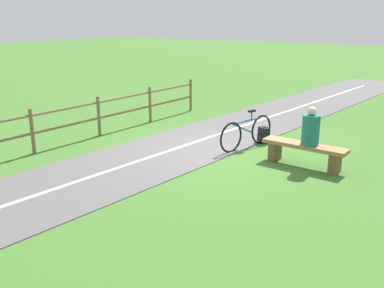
{
  "coord_description": "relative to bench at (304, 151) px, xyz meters",
  "views": [
    {
      "loc": [
        -5.0,
        8.38,
        3.02
      ],
      "look_at": [
        -1.39,
        2.92,
        1.09
      ],
      "focal_mm": 41.01,
      "sensor_mm": 36.0,
      "label": 1
    }
  ],
  "objects": [
    {
      "name": "ground_plane",
      "position": [
        2.18,
        0.07,
        -0.33
      ],
      "size": [
        80.0,
        80.0,
        0.0
      ],
      "primitive_type": "plane",
      "color": "#3D6B28"
    },
    {
      "name": "paved_path",
      "position": [
        3.31,
        4.07,
        -0.32
      ],
      "size": [
        6.64,
        36.05,
        0.02
      ],
      "primitive_type": "cube",
      "rotation": [
        0.0,
        0.0,
        -0.11
      ],
      "color": "#565454",
      "rests_on": "ground_plane"
    },
    {
      "name": "path_centre_line",
      "position": [
        3.31,
        4.07,
        -0.31
      ],
      "size": [
        3.76,
        31.8,
        0.0
      ],
      "primitive_type": "cube",
      "rotation": [
        0.0,
        0.0,
        -0.11
      ],
      "color": "silver",
      "rests_on": "paved_path"
    },
    {
      "name": "bench",
      "position": [
        0.0,
        0.0,
        0.0
      ],
      "size": [
        1.77,
        0.5,
        0.48
      ],
      "rotation": [
        0.0,
        0.0,
        -0.07
      ],
      "color": "#937047",
      "rests_on": "ground_plane"
    },
    {
      "name": "person_seated",
      "position": [
        -0.1,
        0.01,
        0.48
      ],
      "size": [
        0.38,
        0.38,
        0.79
      ],
      "rotation": [
        0.0,
        0.0,
        -0.07
      ],
      "color": "#1E6B66",
      "rests_on": "bench"
    },
    {
      "name": "bicycle",
      "position": [
        1.57,
        -0.51,
        0.04
      ],
      "size": [
        0.47,
        1.75,
        0.89
      ],
      "rotation": [
        0.0,
        0.0,
        1.33
      ],
      "color": "black",
      "rests_on": "ground_plane"
    },
    {
      "name": "backpack",
      "position": [
        1.42,
        -1.13,
        -0.14
      ],
      "size": [
        0.33,
        0.31,
        0.39
      ],
      "rotation": [
        0.0,
        0.0,
        5.71
      ],
      "color": "black",
      "rests_on": "ground_plane"
    },
    {
      "name": "fence_roadside",
      "position": [
        5.4,
        2.52,
        0.28
      ],
      "size": [
        0.9,
        11.67,
        1.03
      ],
      "rotation": [
        0.0,
        0.0,
        1.5
      ],
      "color": "brown",
      "rests_on": "ground_plane"
    }
  ]
}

